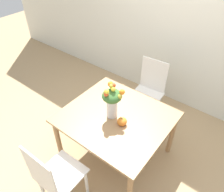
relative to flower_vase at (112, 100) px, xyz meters
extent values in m
plane|color=tan|center=(0.04, 0.03, -0.96)|extent=(12.00, 12.00, 0.00)
cube|color=silver|center=(0.04, 1.59, 0.39)|extent=(8.00, 0.06, 2.70)
cube|color=#9E754C|center=(0.04, 0.03, -0.25)|extent=(1.19, 1.08, 0.03)
cylinder|color=#9E754C|center=(-0.49, -0.46, -0.61)|extent=(0.06, 0.06, 0.69)
cylinder|color=#9E754C|center=(0.58, -0.46, -0.61)|extent=(0.06, 0.06, 0.69)
cylinder|color=#9E754C|center=(-0.49, 0.51, -0.61)|extent=(0.06, 0.06, 0.69)
cylinder|color=#9E754C|center=(0.58, 0.51, -0.61)|extent=(0.06, 0.06, 0.69)
cylinder|color=silver|center=(0.00, 0.00, -0.11)|extent=(0.12, 0.12, 0.25)
cylinder|color=silver|center=(0.00, 0.00, -0.18)|extent=(0.10, 0.10, 0.10)
cylinder|color=#38662D|center=(0.02, 0.00, -0.08)|extent=(0.00, 0.00, 0.29)
cylinder|color=#38662D|center=(0.01, 0.02, -0.08)|extent=(0.01, 0.01, 0.29)
cylinder|color=#38662D|center=(-0.02, 0.01, -0.08)|extent=(0.01, 0.01, 0.29)
cylinder|color=#38662D|center=(-0.02, -0.02, -0.08)|extent=(0.01, 0.01, 0.29)
cylinder|color=#38662D|center=(0.01, -0.02, -0.08)|extent=(0.01, 0.01, 0.29)
ellipsoid|color=#38662D|center=(0.00, 0.00, 0.06)|extent=(0.22, 0.22, 0.13)
sphere|color=yellow|center=(0.02, 0.00, 0.16)|extent=(0.05, 0.05, 0.05)
sphere|color=#D64C23|center=(-0.02, -0.08, 0.13)|extent=(0.05, 0.05, 0.05)
sphere|color=orange|center=(-0.05, 0.04, 0.17)|extent=(0.06, 0.06, 0.06)
sphere|color=yellow|center=(-0.01, -0.07, 0.16)|extent=(0.05, 0.05, 0.05)
sphere|color=#AD9E33|center=(-0.01, 0.01, 0.18)|extent=(0.05, 0.05, 0.05)
sphere|color=orange|center=(0.10, 0.04, 0.13)|extent=(0.06, 0.06, 0.06)
sphere|color=#AD9E33|center=(0.10, 0.01, 0.09)|extent=(0.05, 0.05, 0.05)
sphere|color=yellow|center=(-0.09, 0.09, 0.13)|extent=(0.05, 0.05, 0.05)
sphere|color=#D64C23|center=(0.00, 0.02, 0.18)|extent=(0.05, 0.05, 0.05)
ellipsoid|color=orange|center=(0.17, -0.04, -0.19)|extent=(0.11, 0.11, 0.09)
cylinder|color=brown|center=(0.17, -0.04, -0.14)|extent=(0.02, 0.02, 0.02)
cube|color=white|center=(-0.03, 0.84, -0.51)|extent=(0.45, 0.45, 0.02)
cylinder|color=white|center=(-0.18, 0.66, -0.74)|extent=(0.04, 0.04, 0.44)
cylinder|color=white|center=(0.16, 0.68, -0.74)|extent=(0.04, 0.04, 0.44)
cylinder|color=white|center=(-0.21, 1.00, -0.74)|extent=(0.04, 0.04, 0.44)
cylinder|color=white|center=(0.13, 1.02, -0.74)|extent=(0.04, 0.04, 0.44)
cube|color=white|center=(-0.04, 1.04, -0.24)|extent=(0.40, 0.05, 0.50)
cube|color=white|center=(-0.06, -0.77, -0.51)|extent=(0.43, 0.43, 0.02)
cylinder|color=white|center=(0.10, -0.60, -0.74)|extent=(0.04, 0.04, 0.44)
cylinder|color=white|center=(-0.24, -0.61, -0.74)|extent=(0.04, 0.04, 0.44)
cylinder|color=white|center=(-0.23, -0.95, -0.74)|extent=(0.04, 0.04, 0.44)
cube|color=white|center=(-0.06, -0.97, -0.24)|extent=(0.40, 0.03, 0.50)
camera|label=1|loc=(1.10, -1.42, 1.54)|focal=35.00mm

